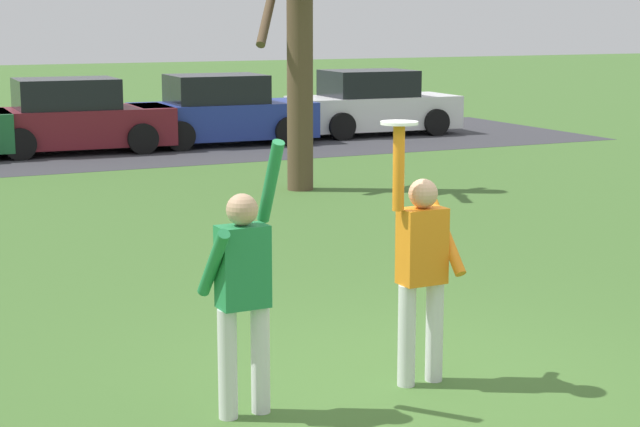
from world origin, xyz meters
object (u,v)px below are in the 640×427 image
Objects in this scene: parked_car_maroon at (72,119)px; parked_car_white at (372,105)px; bare_tree_tall at (295,35)px; person_catcher at (422,263)px; person_defender at (243,285)px; frisbee_disc at (399,123)px; parked_car_blue at (221,112)px.

parked_car_maroon and parked_car_white have the same top height.
person_catcher is at bearing -108.25° from bare_tree_tall.
person_catcher is 1.52m from person_defender.
bare_tree_tall is (3.26, 9.22, 0.49)m from frisbee_disc.
person_defender is at bearing -107.03° from parked_car_blue.
parked_car_blue is (5.72, 16.05, -0.25)m from person_defender.
parked_car_blue is at bearing 74.55° from frisbee_disc.
bare_tree_tall is (4.56, 9.26, 1.61)m from person_defender.
parked_car_white is at bearing 5.60° from parked_car_maroon.
person_catcher is 18.34m from parked_car_white.
frisbee_disc reaches higher than parked_car_blue.
bare_tree_tall reaches higher than parked_car_maroon.
person_defender is 0.49× the size of parked_car_maroon.
frisbee_disc is 0.07× the size of parked_car_white.
bare_tree_tall is at bearing -123.88° from parked_car_white.
parked_car_white is at bearing 57.14° from person_defender.
person_defender is 0.49× the size of parked_car_white.
parked_car_white is at bearing 53.53° from bare_tree_tall.
person_catcher is at bearing -114.37° from parked_car_white.
parked_car_maroon is at bearing 86.39° from frisbee_disc.
person_catcher is 0.50× the size of parked_car_white.
frisbee_disc reaches higher than person_catcher.
person_catcher is 0.50× the size of parked_car_maroon.
parked_car_maroon is at bearing 108.50° from bare_tree_tall.
parked_car_white is (8.54, 16.36, -1.37)m from frisbee_disc.
parked_car_white is at bearing -118.87° from person_catcher.
person_defender is at bearing -116.20° from bare_tree_tall.
person_catcher is 16.54m from parked_car_blue.
parked_car_blue is 1.00× the size of parked_car_white.
bare_tree_tall reaches higher than person_catcher.
parked_car_blue is 7.13m from bare_tree_tall.
frisbee_disc is (-0.22, -0.01, 1.11)m from person_catcher.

